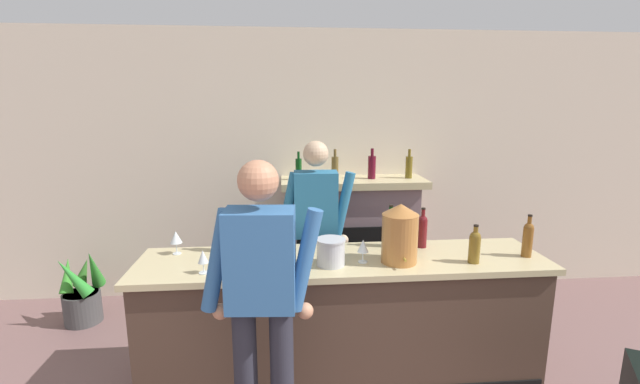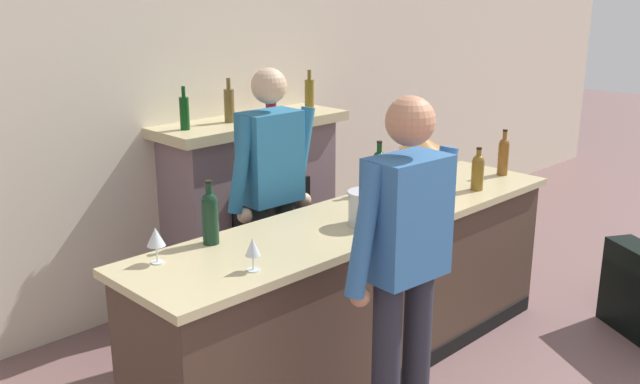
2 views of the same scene
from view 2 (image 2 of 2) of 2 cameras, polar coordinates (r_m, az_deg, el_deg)
wall_back_panel at (r=5.02m, az=-10.93°, el=6.75°), size 12.00×0.07×2.75m
bar_counter at (r=4.17m, az=3.31°, el=-7.99°), size 2.91×0.68×0.94m
fireplace_stone at (r=5.20m, az=-5.42°, el=-0.91°), size 1.45×0.52×1.58m
person_customer at (r=3.15m, az=6.74°, el=-6.49°), size 0.66×0.32×1.75m
person_bartender at (r=4.31m, az=-3.89°, el=-0.33°), size 0.66×0.31×1.72m
copper_dispenser at (r=4.15m, az=8.03°, el=1.71°), size 0.25×0.29×0.42m
ice_bucket_steel at (r=3.82m, az=3.71°, el=-1.27°), size 0.20×0.20×0.19m
wine_bottle_burgundy_dark at (r=3.56m, az=-8.79°, el=-1.86°), size 0.08×0.08×0.33m
wine_bottle_merlot_tall at (r=4.95m, az=14.46°, el=2.90°), size 0.07×0.07×0.31m
wine_bottle_cabernet_heavy at (r=4.54m, az=7.08°, el=2.11°), size 0.07×0.07×0.31m
wine_bottle_port_short at (r=4.39m, az=4.73°, el=1.77°), size 0.08×0.08×0.33m
wine_bottle_chardonnay_pale at (r=4.55m, az=12.51°, el=1.68°), size 0.08×0.08×0.27m
wine_glass_back_row at (r=3.37m, az=-13.00°, el=-3.58°), size 0.09×0.09×0.17m
wine_glass_mid_counter at (r=3.22m, az=-5.41°, el=-4.51°), size 0.07×0.07×0.16m
wine_glass_by_dispenser at (r=4.00m, az=5.57°, el=-0.20°), size 0.08×0.08×0.16m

